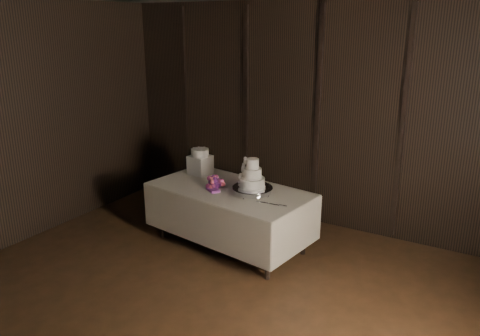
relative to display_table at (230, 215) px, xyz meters
name	(u,v)px	position (x,y,z in m)	size (l,w,h in m)	color
room	(138,198)	(0.62, -2.24, 1.08)	(6.08, 7.08, 3.08)	black
display_table	(230,215)	(0.00, 0.00, 0.00)	(2.12, 1.31, 0.76)	silver
cake_stand	(252,191)	(0.34, -0.03, 0.39)	(0.48, 0.48, 0.09)	silver
wedding_cake	(250,176)	(0.31, -0.04, 0.57)	(0.33, 0.29, 0.35)	white
bouquet	(215,182)	(-0.18, -0.05, 0.41)	(0.30, 0.40, 0.19)	#E86775
box_pedestal	(200,165)	(-0.65, 0.31, 0.47)	(0.26, 0.26, 0.25)	white
small_cake	(200,152)	(-0.65, 0.31, 0.64)	(0.23, 0.23, 0.09)	white
cake_knife	(268,203)	(0.63, -0.21, 0.35)	(0.37, 0.02, 0.01)	silver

